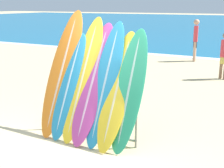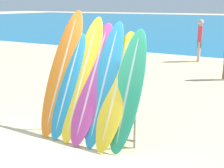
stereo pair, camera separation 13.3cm
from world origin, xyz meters
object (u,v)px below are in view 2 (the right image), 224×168
at_px(surfboard_slot_3, 93,82).
at_px(person_near_water, 200,39).
at_px(surfboard_slot_5, 116,90).
at_px(surfboard_rack, 91,115).
at_px(surfboard_slot_6, 128,90).
at_px(person_far_right, 98,55).
at_px(surfboard_slot_1, 69,85).
at_px(person_far_left, 113,52).
at_px(surfboard_slot_4, 105,83).
at_px(surfboard_slot_2, 83,77).
at_px(surfboard_slot_0, 62,71).

xyz_separation_m(surfboard_slot_3, person_near_water, (-0.27, 8.95, -0.07)).
bearing_deg(surfboard_slot_5, surfboard_rack, -172.92).
distance_m(surfboard_slot_6, person_far_right, 4.62).
bearing_deg(surfboard_slot_6, surfboard_rack, -175.08).
bearing_deg(surfboard_slot_5, person_near_water, 94.99).
height_order(surfboard_slot_6, person_far_right, surfboard_slot_6).
relative_size(surfboard_slot_1, person_near_water, 1.05).
height_order(surfboard_rack, surfboard_slot_6, surfboard_slot_6).
relative_size(surfboard_slot_6, person_far_left, 1.31).
distance_m(surfboard_slot_3, surfboard_slot_4, 0.26).
height_order(surfboard_rack, surfboard_slot_3, surfboard_slot_3).
height_order(person_near_water, person_far_right, person_near_water).
distance_m(surfboard_slot_1, person_near_water, 9.02).
bearing_deg(surfboard_slot_2, surfboard_slot_5, -4.67).
bearing_deg(person_near_water, surfboard_slot_6, -2.51).
bearing_deg(person_near_water, surfboard_rack, -7.16).
xyz_separation_m(surfboard_rack, person_far_right, (-2.12, 3.69, 0.43)).
xyz_separation_m(surfboard_rack, surfboard_slot_1, (-0.51, 0.03, 0.50)).
xyz_separation_m(surfboard_slot_0, surfboard_slot_5, (1.25, -0.08, -0.18)).
bearing_deg(surfboard_slot_5, person_far_right, 125.83).
relative_size(surfboard_slot_1, surfboard_slot_3, 0.90).
height_order(surfboard_slot_5, person_near_water, surfboard_slot_5).
height_order(surfboard_slot_1, person_far_left, surfboard_slot_1).
distance_m(surfboard_slot_3, surfboard_slot_5, 0.53).
bearing_deg(surfboard_slot_6, person_near_water, 96.44).
bearing_deg(surfboard_slot_0, person_near_water, 87.01).
bearing_deg(surfboard_slot_1, surfboard_slot_5, 1.80).
bearing_deg(surfboard_slot_6, surfboard_slot_3, 177.16).
distance_m(surfboard_slot_2, surfboard_slot_5, 0.77).
height_order(surfboard_slot_1, surfboard_slot_6, surfboard_slot_6).
bearing_deg(person_far_right, person_near_water, 22.23).
bearing_deg(person_far_left, surfboard_slot_0, -0.05).
distance_m(surfboard_slot_1, surfboard_slot_5, 1.01).
relative_size(surfboard_slot_5, person_near_water, 1.09).
xyz_separation_m(surfboard_slot_0, surfboard_slot_2, (0.50, -0.02, -0.06)).
bearing_deg(surfboard_slot_3, surfboard_slot_4, -0.03).
xyz_separation_m(surfboard_slot_4, person_near_water, (-0.53, 8.95, -0.09)).
height_order(surfboard_slot_1, surfboard_slot_5, surfboard_slot_5).
xyz_separation_m(surfboard_slot_6, person_far_left, (-2.85, 4.57, -0.17)).
relative_size(surfboard_slot_0, surfboard_slot_1, 1.23).
relative_size(surfboard_rack, surfboard_slot_1, 0.96).
height_order(surfboard_slot_5, person_far_right, surfboard_slot_5).
distance_m(surfboard_slot_5, surfboard_slot_6, 0.23).
height_order(surfboard_rack, surfboard_slot_1, surfboard_slot_1).
bearing_deg(surfboard_slot_0, surfboard_slot_4, -2.74).
bearing_deg(surfboard_slot_1, surfboard_slot_4, 5.25).
relative_size(surfboard_slot_4, person_far_left, 1.39).
distance_m(surfboard_rack, surfboard_slot_6, 0.93).
bearing_deg(surfboard_slot_4, surfboard_slot_3, 179.97).
bearing_deg(surfboard_rack, surfboard_slot_5, 7.08).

